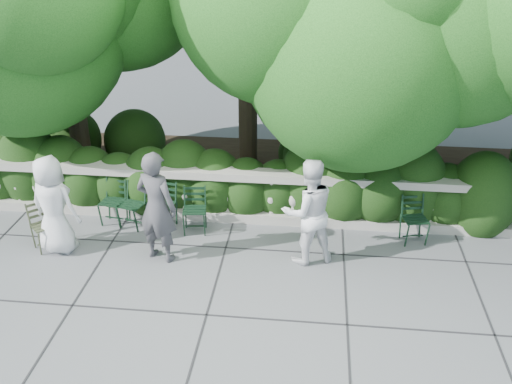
# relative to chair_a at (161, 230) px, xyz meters

# --- Properties ---
(ground) EXTENTS (90.00, 90.00, 0.00)m
(ground) POSITION_rel_chair_a_xyz_m (1.76, -1.26, 0.00)
(ground) COLOR #54565B
(ground) RESTS_ON ground
(balustrade) EXTENTS (12.00, 0.44, 1.00)m
(balustrade) POSITION_rel_chair_a_xyz_m (1.76, 0.54, 0.49)
(balustrade) COLOR #9E998E
(balustrade) RESTS_ON ground
(shrub_hedge) EXTENTS (15.00, 2.60, 1.70)m
(shrub_hedge) POSITION_rel_chair_a_xyz_m (1.76, 1.74, 0.00)
(shrub_hedge) COLOR black
(shrub_hedge) RESTS_ON ground
(chair_a) EXTENTS (0.52, 0.55, 0.84)m
(chair_a) POSITION_rel_chair_a_xyz_m (0.00, 0.00, 0.00)
(chair_a) COLOR black
(chair_a) RESTS_ON ground
(chair_b) EXTENTS (0.51, 0.54, 0.84)m
(chair_b) POSITION_rel_chair_a_xyz_m (-0.93, 0.00, 0.00)
(chair_b) COLOR black
(chair_b) RESTS_ON ground
(chair_c) EXTENTS (0.56, 0.58, 0.84)m
(chair_c) POSITION_rel_chair_a_xyz_m (-0.57, -0.07, 0.00)
(chair_c) COLOR black
(chair_c) RESTS_ON ground
(chair_d) EXTENTS (0.49, 0.53, 0.84)m
(chair_d) POSITION_rel_chair_a_xyz_m (0.65, -0.14, 0.00)
(chair_d) COLOR black
(chair_d) RESTS_ON ground
(chair_e) EXTENTS (0.53, 0.56, 0.84)m
(chair_e) POSITION_rel_chair_a_xyz_m (4.49, -0.05, 0.00)
(chair_e) COLOR black
(chair_e) RESTS_ON ground
(chair_weathered) EXTENTS (0.65, 0.65, 0.84)m
(chair_weathered) POSITION_rel_chair_a_xyz_m (-1.66, -0.89, 0.00)
(chair_weathered) COLOR black
(chair_weathered) RESTS_ON ground
(person_businessman) EXTENTS (0.93, 0.72, 1.71)m
(person_businessman) POSITION_rel_chair_a_xyz_m (-1.53, -0.81, 0.85)
(person_businessman) COLOR silver
(person_businessman) RESTS_ON ground
(person_woman_grey) EXTENTS (0.80, 0.65, 1.90)m
(person_woman_grey) POSITION_rel_chair_a_xyz_m (0.23, -0.87, 0.95)
(person_woman_grey) COLOR #424146
(person_woman_grey) RESTS_ON ground
(person_casual_man) EXTENTS (1.06, 0.95, 1.80)m
(person_casual_man) POSITION_rel_chair_a_xyz_m (2.63, -0.66, 0.90)
(person_casual_man) COLOR white
(person_casual_man) RESTS_ON ground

